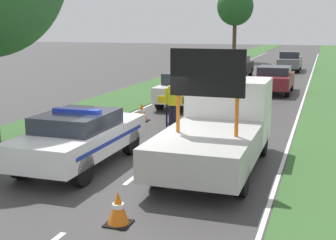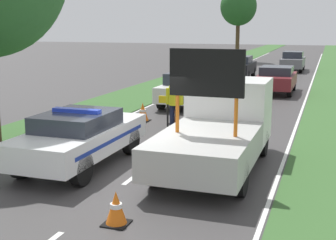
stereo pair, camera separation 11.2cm
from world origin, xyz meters
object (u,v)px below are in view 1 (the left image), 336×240
queued_car_sedan_black (237,67)px  queued_car_suv_grey (290,61)px  queued_car_wagon_maroon (274,79)px  pedestrian_civilian (203,104)px  roadside_tree_near_right (235,7)px  police_officer (174,100)px  traffic_cone_near_police (142,112)px  queued_car_van_white (185,88)px  traffic_cone_centre_front (174,116)px  road_barrier (203,103)px  traffic_cone_near_truck (118,208)px  traffic_cone_behind_barrier (128,121)px  police_car (80,136)px  work_truck (219,126)px

queued_car_sedan_black → queued_car_suv_grey: size_ratio=0.95×
queued_car_wagon_maroon → pedestrian_civilian: bearing=82.9°
roadside_tree_near_right → police_officer: bearing=-83.1°
traffic_cone_near_police → queued_car_van_white: queued_car_van_white is taller
traffic_cone_near_police → traffic_cone_centre_front: traffic_cone_near_police is taller
road_barrier → queued_car_van_white: queued_car_van_white is taller
road_barrier → traffic_cone_near_truck: 8.50m
pedestrian_civilian → traffic_cone_near_truck: (0.41, -8.01, -0.69)m
queued_car_sedan_black → traffic_cone_behind_barrier: bearing=87.6°
roadside_tree_near_right → police_car: bearing=-85.6°
police_car → roadside_tree_near_right: (-2.84, 36.95, 4.65)m
traffic_cone_near_truck → traffic_cone_centre_front: bearing=101.2°
traffic_cone_behind_barrier → queued_car_wagon_maroon: 11.68m
pedestrian_civilian → queued_car_van_white: bearing=101.6°
queued_car_van_white → queued_car_wagon_maroon: size_ratio=1.01×
traffic_cone_near_truck → queued_car_wagon_maroon: 18.61m
pedestrian_civilian → queued_car_wagon_maroon: 10.66m
work_truck → queued_car_wagon_maroon: bearing=-89.6°
police_car → police_officer: 5.01m
queued_car_suv_grey → queued_car_van_white: bearing=79.7°
road_barrier → work_truck: bearing=-75.4°
police_car → traffic_cone_centre_front: size_ratio=7.49×
police_officer → traffic_cone_near_police: police_officer is taller
pedestrian_civilian → queued_car_suv_grey: size_ratio=0.39×
road_barrier → police_officer: 1.04m
traffic_cone_near_police → queued_car_sedan_black: (0.79, 16.23, 0.44)m
traffic_cone_centre_front → queued_car_sedan_black: queued_car_sedan_black is taller
police_officer → traffic_cone_centre_front: 1.28m
road_barrier → pedestrian_civilian: (0.14, -0.45, 0.06)m
traffic_cone_centre_front → roadside_tree_near_right: 31.69m
police_car → traffic_cone_near_truck: size_ratio=7.28×
police_car → road_barrier: (1.97, 5.31, 0.15)m
queued_car_sedan_black → traffic_cone_near_police: bearing=87.2°
work_truck → police_officer: bearing=-56.0°
traffic_cone_near_police → roadside_tree_near_right: bearing=94.1°
traffic_cone_behind_barrier → work_truck: bearing=-38.6°
queued_car_sedan_black → traffic_cone_near_truck: bearing=95.3°
pedestrian_civilian → traffic_cone_near_police: bearing=146.6°
traffic_cone_centre_front → roadside_tree_near_right: size_ratio=0.09×
road_barrier → traffic_cone_centre_front: 1.50m
work_truck → roadside_tree_near_right: roadside_tree_near_right is taller
traffic_cone_near_truck → pedestrian_civilian: bearing=92.9°
work_truck → queued_car_sedan_black: work_truck is taller
roadside_tree_near_right → traffic_cone_behind_barrier: bearing=-86.0°
queued_car_wagon_maroon → queued_car_van_white: bearing=57.5°
police_car → road_barrier: bearing=71.6°
pedestrian_civilian → traffic_cone_behind_barrier: size_ratio=2.97×
traffic_cone_near_police → traffic_cone_centre_front: (1.36, -0.07, -0.05)m
traffic_cone_behind_barrier → roadside_tree_near_right: (-2.26, 32.48, 5.15)m
police_car → queued_car_van_white: (-0.07, 9.93, 0.01)m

